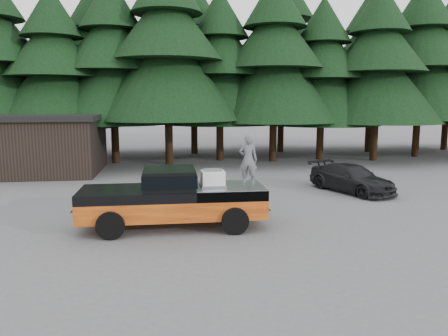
{
  "coord_description": "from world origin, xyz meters",
  "views": [
    {
      "loc": [
        -1.21,
        -13.79,
        4.01
      ],
      "look_at": [
        0.64,
        0.0,
        1.89
      ],
      "focal_mm": 35.0,
      "sensor_mm": 36.0,
      "label": 1
    }
  ],
  "objects": [
    {
      "name": "air_compressor",
      "position": [
        0.25,
        -0.18,
        1.57
      ],
      "size": [
        0.74,
        0.63,
        0.49
      ],
      "primitive_type": "cube",
      "rotation": [
        0.0,
        0.0,
        0.05
      ],
      "color": "silver",
      "rests_on": "pickup_truck"
    },
    {
      "name": "treeline",
      "position": [
        0.42,
        17.2,
        7.72
      ],
      "size": [
        60.15,
        16.05,
        17.5
      ],
      "color": "black",
      "rests_on": "ground"
    },
    {
      "name": "utility_building",
      "position": [
        -9.0,
        12.0,
        1.67
      ],
      "size": [
        8.4,
        6.4,
        3.3
      ],
      "color": "black",
      "rests_on": "ground"
    },
    {
      "name": "pickup_truck",
      "position": [
        -1.02,
        -0.07,
        0.67
      ],
      "size": [
        6.0,
        2.04,
        1.33
      ],
      "primitive_type": null,
      "color": "orange",
      "rests_on": "ground"
    },
    {
      "name": "ground",
      "position": [
        0.0,
        0.0,
        0.0
      ],
      "size": [
        120.0,
        120.0,
        0.0
      ],
      "primitive_type": "plane",
      "color": "#525355",
      "rests_on": "ground"
    },
    {
      "name": "parked_car",
      "position": [
        7.0,
        4.51,
        0.62
      ],
      "size": [
        3.26,
        4.59,
        1.23
      ],
      "primitive_type": "imported",
      "rotation": [
        0.0,
        0.0,
        0.4
      ],
      "color": "black",
      "rests_on": "ground"
    },
    {
      "name": "man_on_bed",
      "position": [
        1.43,
        0.02,
        2.15
      ],
      "size": [
        0.68,
        0.54,
        1.63
      ],
      "primitive_type": "imported",
      "rotation": [
        0.0,
        0.0,
        2.86
      ],
      "color": "#54575B",
      "rests_on": "pickup_truck"
    },
    {
      "name": "truck_cab",
      "position": [
        -1.12,
        -0.07,
        1.62
      ],
      "size": [
        1.66,
        1.9,
        0.59
      ],
      "primitive_type": "cube",
      "color": "black",
      "rests_on": "pickup_truck"
    }
  ]
}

